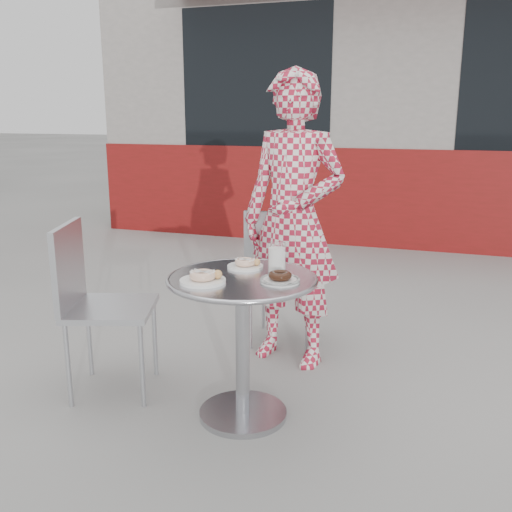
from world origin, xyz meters
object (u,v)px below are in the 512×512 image
(chair_left, at_px, (111,341))
(chair_far, at_px, (284,301))
(bistro_table, at_px, (242,312))
(seated_person, at_px, (293,221))
(plate_far, at_px, (246,264))
(plate_checker, at_px, (280,279))
(milk_cup, at_px, (277,258))
(plate_near, at_px, (204,278))

(chair_left, bearing_deg, chair_far, -54.61)
(bistro_table, height_order, seated_person, seated_person)
(plate_far, height_order, plate_checker, same)
(bistro_table, distance_m, plate_checker, 0.25)
(plate_far, bearing_deg, plate_checker, -38.16)
(seated_person, distance_m, milk_cup, 0.55)
(chair_far, height_order, plate_checker, chair_far)
(chair_left, height_order, plate_checker, chair_left)
(bistro_table, distance_m, milk_cup, 0.28)
(plate_near, xyz_separation_m, plate_checker, (0.30, 0.11, -0.01))
(chair_left, xyz_separation_m, plate_checker, (0.87, -0.06, 0.42))
(bistro_table, bearing_deg, chair_far, 94.16)
(bistro_table, relative_size, chair_left, 0.79)
(seated_person, distance_m, plate_checker, 0.72)
(plate_near, bearing_deg, seated_person, 78.37)
(bistro_table, bearing_deg, chair_left, 176.89)
(bistro_table, bearing_deg, seated_person, 86.48)
(plate_near, relative_size, plate_checker, 1.13)
(chair_far, xyz_separation_m, chair_left, (-0.64, -0.87, 0.01))
(plate_near, bearing_deg, milk_cup, 48.03)
(chair_far, distance_m, chair_left, 1.08)
(chair_far, bearing_deg, plate_checker, 100.04)
(bistro_table, relative_size, plate_near, 3.46)
(chair_far, xyz_separation_m, seated_person, (0.11, -0.22, 0.53))
(chair_far, bearing_deg, chair_left, 49.30)
(chair_far, height_order, chair_left, chair_left)
(plate_near, distance_m, plate_checker, 0.32)
(bistro_table, relative_size, milk_cup, 5.20)
(plate_far, xyz_separation_m, milk_cup, (0.15, -0.01, 0.04))
(plate_near, height_order, milk_cup, milk_cup)
(chair_far, xyz_separation_m, plate_far, (0.03, -0.76, 0.43))
(seated_person, relative_size, plate_far, 9.67)
(chair_far, relative_size, plate_far, 5.05)
(bistro_table, xyz_separation_m, plate_checker, (0.17, -0.02, 0.17))
(seated_person, bearing_deg, plate_near, -89.37)
(plate_near, bearing_deg, plate_far, 72.02)
(seated_person, height_order, milk_cup, seated_person)
(chair_far, bearing_deg, seated_person, 111.25)
(plate_near, relative_size, milk_cup, 1.50)
(seated_person, bearing_deg, bistro_table, -81.26)
(chair_left, bearing_deg, plate_checker, -112.00)
(chair_far, height_order, seated_person, seated_person)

